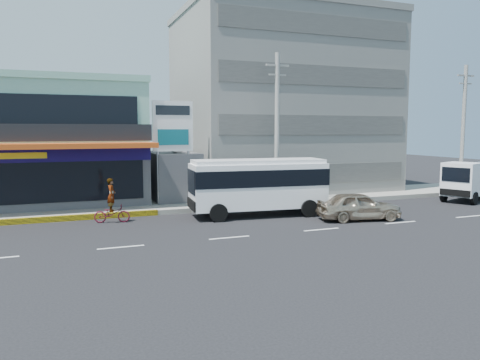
# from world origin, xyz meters

# --- Properties ---
(ground) EXTENTS (120.00, 120.00, 0.00)m
(ground) POSITION_xyz_m (0.00, 0.00, 0.00)
(ground) COLOR black
(ground) RESTS_ON ground
(sidewalk) EXTENTS (70.00, 5.00, 0.30)m
(sidewalk) POSITION_xyz_m (5.00, 9.50, 0.15)
(sidewalk) COLOR gray
(sidewalk) RESTS_ON ground
(shop_building) EXTENTS (12.40, 11.70, 8.00)m
(shop_building) POSITION_xyz_m (-8.00, 13.95, 4.00)
(shop_building) COLOR #47474C
(shop_building) RESTS_ON ground
(concrete_building) EXTENTS (16.00, 12.00, 14.00)m
(concrete_building) POSITION_xyz_m (10.00, 15.00, 7.00)
(concrete_building) COLOR slate
(concrete_building) RESTS_ON ground
(gap_structure) EXTENTS (3.00, 6.00, 3.50)m
(gap_structure) POSITION_xyz_m (0.00, 12.00, 1.75)
(gap_structure) COLOR #47474C
(gap_structure) RESTS_ON ground
(satellite_dish) EXTENTS (1.50, 1.50, 0.15)m
(satellite_dish) POSITION_xyz_m (0.00, 11.00, 3.58)
(satellite_dish) COLOR slate
(satellite_dish) RESTS_ON gap_structure
(billboard) EXTENTS (2.60, 0.18, 6.90)m
(billboard) POSITION_xyz_m (-0.50, 9.20, 4.93)
(billboard) COLOR gray
(billboard) RESTS_ON ground
(utility_pole_near) EXTENTS (1.60, 0.30, 10.00)m
(utility_pole_near) POSITION_xyz_m (6.00, 7.40, 5.15)
(utility_pole_near) COLOR #999993
(utility_pole_near) RESTS_ON ground
(utility_pole_far) EXTENTS (1.60, 0.30, 10.00)m
(utility_pole_far) POSITION_xyz_m (22.00, 7.40, 5.15)
(utility_pole_far) COLOR #999993
(utility_pole_far) RESTS_ON ground
(minibus) EXTENTS (8.17, 3.39, 3.33)m
(minibus) POSITION_xyz_m (3.55, 4.77, 1.99)
(minibus) COLOR white
(minibus) RESTS_ON ground
(sedan) EXTENTS (4.94, 2.75, 1.59)m
(sedan) POSITION_xyz_m (8.32, 1.50, 0.80)
(sedan) COLOR #C1AE94
(sedan) RESTS_ON ground
(tanker_truck) EXTENTS (7.33, 4.65, 2.80)m
(tanker_truck) POSITION_xyz_m (20.71, 5.04, 1.50)
(tanker_truck) COLOR white
(tanker_truck) RESTS_ON ground
(motorcycle_rider) EXTENTS (2.01, 1.07, 2.45)m
(motorcycle_rider) POSITION_xyz_m (-4.77, 5.73, 0.81)
(motorcycle_rider) COLOR #540C1B
(motorcycle_rider) RESTS_ON ground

